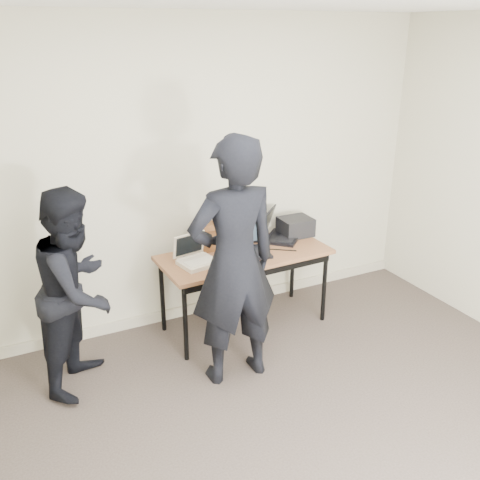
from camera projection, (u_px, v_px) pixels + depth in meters
room at (357, 273)px, 2.83m from camera, size 4.60×4.60×2.80m
desk at (245, 260)px, 4.70m from camera, size 1.52×0.70×0.72m
laptop_beige at (196, 258)px, 4.47m from camera, size 0.35×0.34×0.24m
laptop_center at (246, 246)px, 4.68m from camera, size 0.41×0.40×0.28m
laptop_right at (277, 232)px, 5.00m from camera, size 0.51×0.51×0.27m
leather_satchel at (216, 235)px, 4.75m from camera, size 0.36×0.18×0.25m
tissue at (219, 218)px, 4.71m from camera, size 0.14×0.11×0.08m
equipment_box at (295, 227)px, 5.07m from camera, size 0.30×0.25×0.17m
power_brick at (231, 264)px, 4.45m from camera, size 0.08×0.05×0.03m
cables at (241, 254)px, 4.67m from camera, size 0.97×0.41×0.01m
person_typist at (234, 264)px, 3.90m from camera, size 0.70×0.46×1.91m
person_observer at (77, 290)px, 3.91m from camera, size 0.91×0.95×1.55m
baseboard at (202, 306)px, 5.17m from camera, size 4.50×0.03×0.10m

